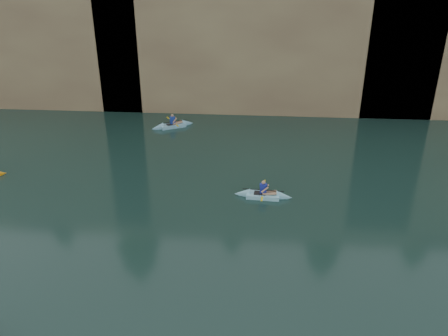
{
  "coord_description": "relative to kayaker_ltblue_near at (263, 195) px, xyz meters",
  "views": [
    {
      "loc": [
        1.84,
        -9.64,
        9.74
      ],
      "look_at": [
        0.56,
        5.21,
        3.0
      ],
      "focal_mm": 35.0,
      "sensor_mm": 36.0,
      "label": 1
    }
  ],
  "objects": [
    {
      "name": "ground",
      "position": [
        -2.11,
        -8.63,
        -0.13
      ],
      "size": [
        160.0,
        160.0,
        0.0
      ],
      "primitive_type": "plane",
      "color": "black",
      "rests_on": "ground"
    },
    {
      "name": "cliff",
      "position": [
        -2.11,
        21.37,
        5.87
      ],
      "size": [
        70.0,
        16.0,
        12.0
      ],
      "primitive_type": "cube",
      "color": "tan",
      "rests_on": "ground"
    },
    {
      "name": "cliff_slab_center",
      "position": [
        -0.11,
        13.97,
        5.57
      ],
      "size": [
        24.0,
        2.4,
        11.4
      ],
      "primitive_type": "cube",
      "color": "#97875B",
      "rests_on": "ground"
    },
    {
      "name": "sea_cave_west",
      "position": [
        -20.11,
        13.32,
        1.87
      ],
      "size": [
        4.5,
        1.0,
        4.0
      ],
      "primitive_type": "cube",
      "color": "black",
      "rests_on": "ground"
    },
    {
      "name": "sea_cave_center",
      "position": [
        -6.11,
        13.32,
        1.47
      ],
      "size": [
        3.5,
        1.0,
        3.2
      ],
      "primitive_type": "cube",
      "color": "black",
      "rests_on": "ground"
    },
    {
      "name": "sea_cave_east",
      "position": [
        7.89,
        13.32,
        2.12
      ],
      "size": [
        5.0,
        1.0,
        4.5
      ],
      "primitive_type": "cube",
      "color": "black",
      "rests_on": "ground"
    },
    {
      "name": "kayaker_ltblue_near",
      "position": [
        0.0,
        0.0,
        0.0
      ],
      "size": [
        2.78,
        2.16,
        1.08
      ],
      "rotation": [
        0.0,
        0.0,
        -0.07
      ],
      "color": "#8CD5EB",
      "rests_on": "ground"
    },
    {
      "name": "kayaker_ltblue_mid",
      "position": [
        -6.18,
        9.63,
        0.01
      ],
      "size": [
        2.95,
        2.15,
        1.15
      ],
      "rotation": [
        0.0,
        0.0,
        0.54
      ],
      "color": "#7FBCD5",
      "rests_on": "ground"
    }
  ]
}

